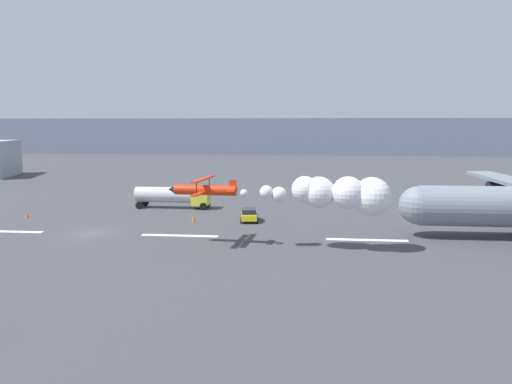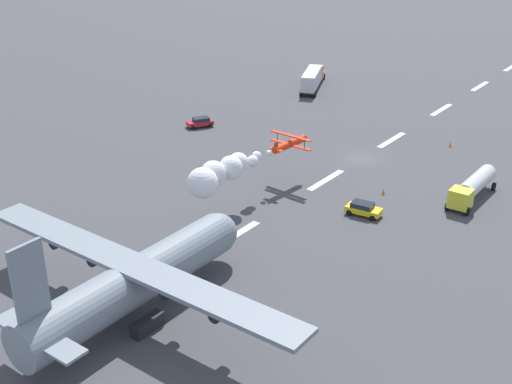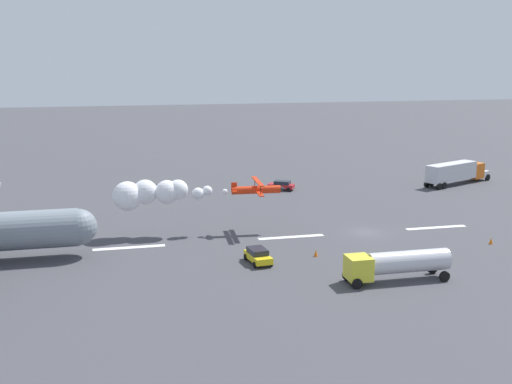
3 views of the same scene
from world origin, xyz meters
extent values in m
plane|color=#424247|center=(0.00, 0.00, 0.00)|extent=(440.00, 440.00, 0.00)
cube|color=white|center=(-9.46, 0.00, 0.01)|extent=(8.00, 0.90, 0.01)
cube|color=white|center=(9.46, 0.00, 0.01)|extent=(8.00, 0.90, 0.01)
cube|color=white|center=(28.37, 0.00, 0.01)|extent=(8.00, 0.90, 0.01)
sphere|color=gray|center=(33.60, 2.06, 3.24)|extent=(3.87, 3.87, 3.87)
cylinder|color=red|center=(12.93, -3.44, 5.20)|extent=(5.98, 1.38, 0.96)
cube|color=red|center=(12.73, -3.43, 5.05)|extent=(1.03, 6.19, 0.12)
cube|color=red|center=(12.73, -3.43, 6.25)|extent=(1.03, 6.19, 0.12)
cylinder|color=black|center=(12.58, -5.58, 5.65)|extent=(0.08, 0.08, 1.20)
cylinder|color=black|center=(12.88, -1.28, 5.65)|extent=(0.08, 0.08, 1.20)
cube|color=red|center=(15.59, -3.63, 5.65)|extent=(0.71, 0.15, 1.10)
cube|color=red|center=(15.59, -3.63, 5.25)|extent=(0.74, 2.04, 0.08)
cone|color=black|center=(9.62, -3.21, 5.20)|extent=(0.76, 0.86, 0.81)
sphere|color=white|center=(16.66, -3.96, 5.03)|extent=(0.70, 0.70, 0.70)
sphere|color=white|center=(18.77, -4.23, 5.20)|extent=(1.23, 1.23, 1.23)
sphere|color=white|center=(19.90, -4.03, 4.96)|extent=(1.42, 1.42, 1.42)
sphere|color=white|center=(22.26, -4.24, 5.49)|extent=(2.40, 2.40, 2.40)
sphere|color=white|center=(23.56, -4.32, 5.26)|extent=(2.84, 2.84, 2.84)
sphere|color=white|center=(26.09, -4.78, 5.30)|extent=(2.92, 2.92, 2.92)
sphere|color=white|center=(28.20, -4.53, 4.96)|extent=(3.44, 3.44, 3.44)
cube|color=silver|center=(-33.06, -27.75, 1.10)|extent=(2.48, 2.93, 1.10)
cube|color=orange|center=(-31.23, -26.94, 1.85)|extent=(3.21, 3.26, 2.60)
cube|color=silver|center=(-25.35, -24.33, 2.30)|extent=(10.59, 6.53, 2.80)
cylinder|color=black|center=(-32.74, -28.98, 0.55)|extent=(1.15, 0.77, 1.10)
cylinder|color=black|center=(-21.70, -24.08, 0.55)|extent=(1.15, 0.77, 1.10)
cylinder|color=black|center=(-20.60, -23.59, 0.55)|extent=(1.15, 0.77, 1.10)
cylinder|color=black|center=(-33.75, -26.69, 0.55)|extent=(1.15, 0.77, 1.10)
cylinder|color=black|center=(-22.71, -21.79, 0.55)|extent=(1.15, 0.77, 1.10)
cylinder|color=black|center=(-21.61, -21.31, 0.55)|extent=(1.15, 0.77, 1.10)
cube|color=yellow|center=(7.96, 17.12, 1.60)|extent=(2.21, 2.41, 2.20)
cylinder|color=silver|center=(2.87, 17.14, 1.85)|extent=(7.99, 2.13, 2.10)
cylinder|color=black|center=(8.56, 18.32, 0.50)|extent=(1.00, 0.32, 1.00)
cylinder|color=black|center=(-0.32, 18.35, 0.50)|extent=(1.00, 0.32, 1.00)
cylinder|color=black|center=(8.55, 15.92, 0.50)|extent=(1.00, 0.32, 1.00)
cylinder|color=black|center=(-0.33, 15.95, 0.50)|extent=(1.00, 0.32, 1.00)
cube|color=#B21E23|center=(3.17, -27.06, 0.65)|extent=(4.44, 3.61, 0.65)
cube|color=#1E232D|center=(3.00, -26.96, 1.25)|extent=(2.95, 2.66, 0.55)
cylinder|color=black|center=(4.86, -27.00, 0.32)|extent=(0.66, 0.51, 0.64)
cylinder|color=black|center=(2.38, -25.57, 0.32)|extent=(0.66, 0.51, 0.64)
cylinder|color=black|center=(3.96, -28.56, 0.32)|extent=(0.66, 0.51, 0.64)
cylinder|color=black|center=(1.48, -27.13, 0.32)|extent=(0.66, 0.51, 0.64)
cube|color=yellow|center=(15.60, 8.74, 0.65)|extent=(2.26, 4.22, 0.65)
cube|color=#1E232D|center=(15.62, 8.54, 1.25)|extent=(1.93, 2.60, 0.55)
cylinder|color=black|center=(14.54, 10.03, 0.32)|extent=(0.29, 0.66, 0.64)
cylinder|color=black|center=(14.87, 7.23, 0.32)|extent=(0.29, 0.66, 0.64)
cylinder|color=black|center=(16.32, 10.24, 0.32)|extent=(0.29, 0.66, 0.64)
cylinder|color=black|center=(16.66, 7.44, 0.32)|extent=(0.29, 0.66, 0.64)
cone|color=orange|center=(-11.90, 8.13, 0.38)|extent=(0.44, 0.44, 0.75)
cone|color=orange|center=(9.05, 7.94, 0.38)|extent=(0.44, 0.44, 0.75)
camera|label=1|loc=(22.74, -49.77, 11.14)|focal=35.48mm
camera|label=2|loc=(77.18, 39.40, 33.63)|focal=46.15mm
camera|label=3|loc=(30.77, 71.47, 20.96)|focal=45.68mm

